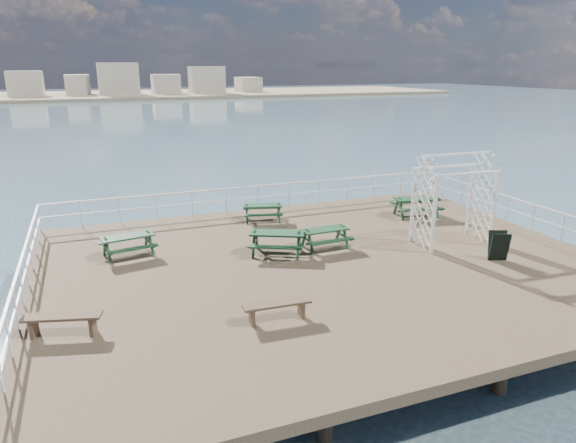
{
  "coord_description": "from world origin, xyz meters",
  "views": [
    {
      "loc": [
        -6.76,
        -14.21,
        6.17
      ],
      "look_at": [
        -0.77,
        1.27,
        1.1
      ],
      "focal_mm": 32.0,
      "sensor_mm": 36.0,
      "label": 1
    }
  ],
  "objects_px": {
    "picnic_table_a": "(128,241)",
    "picnic_table_b": "(263,209)",
    "flat_bench_far": "(277,307)",
    "flat_bench_near": "(63,320)",
    "picnic_table_e": "(325,234)",
    "picnic_table_c": "(417,203)",
    "trellis_arbor": "(453,204)",
    "picnic_table_d": "(277,238)",
    "person": "(433,196)"
  },
  "relations": [
    {
      "from": "flat_bench_near",
      "to": "trellis_arbor",
      "type": "relative_size",
      "value": 0.56
    },
    {
      "from": "picnic_table_b",
      "to": "trellis_arbor",
      "type": "bearing_deg",
      "value": -28.68
    },
    {
      "from": "picnic_table_e",
      "to": "flat_bench_near",
      "type": "distance_m",
      "value": 9.03
    },
    {
      "from": "flat_bench_far",
      "to": "person",
      "type": "bearing_deg",
      "value": 37.8
    },
    {
      "from": "picnic_table_c",
      "to": "flat_bench_far",
      "type": "xyz_separation_m",
      "value": [
        -8.71,
        -6.63,
        -0.21
      ]
    },
    {
      "from": "picnic_table_c",
      "to": "flat_bench_near",
      "type": "relative_size",
      "value": 1.15
    },
    {
      "from": "picnic_table_c",
      "to": "trellis_arbor",
      "type": "relative_size",
      "value": 0.65
    },
    {
      "from": "flat_bench_near",
      "to": "picnic_table_d",
      "type": "bearing_deg",
      "value": 42.12
    },
    {
      "from": "picnic_table_c",
      "to": "trellis_arbor",
      "type": "bearing_deg",
      "value": -93.21
    },
    {
      "from": "picnic_table_e",
      "to": "picnic_table_d",
      "type": "bearing_deg",
      "value": 177.27
    },
    {
      "from": "picnic_table_b",
      "to": "flat_bench_far",
      "type": "bearing_deg",
      "value": -91.32
    },
    {
      "from": "picnic_table_a",
      "to": "flat_bench_far",
      "type": "height_order",
      "value": "picnic_table_a"
    },
    {
      "from": "picnic_table_b",
      "to": "picnic_table_d",
      "type": "height_order",
      "value": "picnic_table_d"
    },
    {
      "from": "flat_bench_far",
      "to": "person",
      "type": "distance_m",
      "value": 11.62
    },
    {
      "from": "flat_bench_near",
      "to": "person",
      "type": "bearing_deg",
      "value": 36.11
    },
    {
      "from": "picnic_table_d",
      "to": "picnic_table_e",
      "type": "relative_size",
      "value": 1.35
    },
    {
      "from": "flat_bench_near",
      "to": "trellis_arbor",
      "type": "height_order",
      "value": "trellis_arbor"
    },
    {
      "from": "picnic_table_a",
      "to": "flat_bench_near",
      "type": "bearing_deg",
      "value": -120.81
    },
    {
      "from": "picnic_table_d",
      "to": "flat_bench_near",
      "type": "distance_m",
      "value": 7.42
    },
    {
      "from": "picnic_table_d",
      "to": "trellis_arbor",
      "type": "xyz_separation_m",
      "value": [
        6.18,
        -1.25,
        0.9
      ]
    },
    {
      "from": "picnic_table_a",
      "to": "picnic_table_b",
      "type": "distance_m",
      "value": 5.97
    },
    {
      "from": "picnic_table_d",
      "to": "flat_bench_far",
      "type": "relative_size",
      "value": 1.29
    },
    {
      "from": "picnic_table_a",
      "to": "person",
      "type": "xyz_separation_m",
      "value": [
        12.62,
        0.56,
        0.28
      ]
    },
    {
      "from": "picnic_table_a",
      "to": "picnic_table_d",
      "type": "bearing_deg",
      "value": -28.64
    },
    {
      "from": "picnic_table_a",
      "to": "picnic_table_b",
      "type": "bearing_deg",
      "value": 12.36
    },
    {
      "from": "picnic_table_d",
      "to": "person",
      "type": "xyz_separation_m",
      "value": [
        7.89,
        2.16,
        0.24
      ]
    },
    {
      "from": "picnic_table_a",
      "to": "flat_bench_far",
      "type": "distance_m",
      "value": 6.84
    },
    {
      "from": "picnic_table_c",
      "to": "trellis_arbor",
      "type": "height_order",
      "value": "trellis_arbor"
    },
    {
      "from": "picnic_table_a",
      "to": "picnic_table_c",
      "type": "height_order",
      "value": "picnic_table_c"
    },
    {
      "from": "picnic_table_d",
      "to": "flat_bench_near",
      "type": "height_order",
      "value": "picnic_table_d"
    },
    {
      "from": "picnic_table_a",
      "to": "trellis_arbor",
      "type": "xyz_separation_m",
      "value": [
        10.92,
        -2.85,
        0.93
      ]
    },
    {
      "from": "flat_bench_near",
      "to": "person",
      "type": "xyz_separation_m",
      "value": [
        14.51,
        5.5,
        0.41
      ]
    },
    {
      "from": "picnic_table_c",
      "to": "trellis_arbor",
      "type": "distance_m",
      "value": 3.61
    },
    {
      "from": "flat_bench_near",
      "to": "flat_bench_far",
      "type": "relative_size",
      "value": 1.06
    },
    {
      "from": "picnic_table_c",
      "to": "picnic_table_d",
      "type": "bearing_deg",
      "value": -151.59
    },
    {
      "from": "picnic_table_e",
      "to": "trellis_arbor",
      "type": "xyz_separation_m",
      "value": [
        4.39,
        -1.22,
        0.95
      ]
    },
    {
      "from": "person",
      "to": "trellis_arbor",
      "type": "bearing_deg",
      "value": -149.36
    },
    {
      "from": "picnic_table_b",
      "to": "flat_bench_near",
      "type": "distance_m",
      "value": 10.34
    },
    {
      "from": "picnic_table_a",
      "to": "trellis_arbor",
      "type": "bearing_deg",
      "value": -24.6
    },
    {
      "from": "picnic_table_b",
      "to": "flat_bench_far",
      "type": "xyz_separation_m",
      "value": [
        -2.42,
        -8.36,
        -0.12
      ]
    },
    {
      "from": "picnic_table_a",
      "to": "flat_bench_far",
      "type": "bearing_deg",
      "value": -72.97
    },
    {
      "from": "picnic_table_d",
      "to": "picnic_table_e",
      "type": "height_order",
      "value": "picnic_table_d"
    },
    {
      "from": "picnic_table_a",
      "to": "flat_bench_near",
      "type": "distance_m",
      "value": 5.29
    },
    {
      "from": "picnic_table_a",
      "to": "picnic_table_e",
      "type": "xyz_separation_m",
      "value": [
        6.52,
        -1.64,
        -0.01
      ]
    },
    {
      "from": "picnic_table_e",
      "to": "flat_bench_far",
      "type": "relative_size",
      "value": 0.96
    },
    {
      "from": "picnic_table_a",
      "to": "picnic_table_d",
      "type": "relative_size",
      "value": 0.84
    },
    {
      "from": "picnic_table_b",
      "to": "flat_bench_near",
      "type": "height_order",
      "value": "picnic_table_b"
    },
    {
      "from": "flat_bench_near",
      "to": "flat_bench_far",
      "type": "xyz_separation_m",
      "value": [
        4.99,
        -1.15,
        -0.02
      ]
    },
    {
      "from": "picnic_table_c",
      "to": "person",
      "type": "distance_m",
      "value": 0.84
    },
    {
      "from": "picnic_table_c",
      "to": "picnic_table_d",
      "type": "xyz_separation_m",
      "value": [
        -7.08,
        -2.13,
        -0.02
      ]
    }
  ]
}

